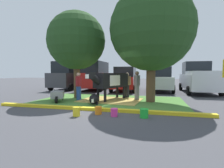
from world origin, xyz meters
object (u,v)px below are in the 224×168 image
object	(u,v)px
person_handler	(127,84)
bucket_pink	(114,112)
calf_lying	(94,99)
person_visitor_far	(137,85)
sedan_silver	(160,79)
bucket_yellow	(76,111)
bucket_orange	(98,110)
cow_holstein	(110,81)
suv_dark_grey	(69,76)
suv_black	(95,76)
shade_tree_left	(76,41)
wheelbarrow	(58,95)
shade_tree_right	(152,29)
person_visitor_near	(79,86)
bucket_green	(144,113)
pickup_truck_maroon	(198,78)
sedan_red	(125,79)

from	to	relation	value
person_handler	bucket_pink	distance (m)	4.69
calf_lying	person_handler	bearing A→B (deg)	63.36
person_visitor_far	sedan_silver	bearing A→B (deg)	75.30
bucket_yellow	bucket_orange	size ratio (longest dim) A/B	1.16
calf_lying	bucket_pink	distance (m)	2.65
cow_holstein	calf_lying	xyz separation A→B (m)	(-0.51, -1.22, -0.87)
suv_dark_grey	person_handler	bearing A→B (deg)	-33.48
bucket_orange	suv_black	world-z (taller)	suv_black
calf_lying	suv_black	distance (m)	7.07
shade_tree_left	person_handler	xyz separation A→B (m)	(2.93, 0.88, -2.61)
wheelbarrow	shade_tree_right	bearing A→B (deg)	14.30
shade_tree_left	suv_dark_grey	xyz separation A→B (m)	(-3.22, 4.94, -2.16)
shade_tree_left	shade_tree_right	bearing A→B (deg)	-5.20
sedan_silver	wheelbarrow	bearing A→B (deg)	-127.89
person_visitor_near	bucket_green	distance (m)	4.75
person_handler	pickup_truck_maroon	world-z (taller)	pickup_truck_maroon
person_visitor_far	pickup_truck_maroon	xyz separation A→B (m)	(4.16, 4.81, 0.25)
calf_lying	wheelbarrow	size ratio (longest dim) A/B	0.85
cow_holstein	suv_dark_grey	xyz separation A→B (m)	(-5.42, 5.32, 0.17)
bucket_orange	suv_dark_grey	bearing A→B (deg)	124.22
sedan_silver	pickup_truck_maroon	bearing A→B (deg)	-7.73
bucket_yellow	shade_tree_right	bearing A→B (deg)	56.31
shade_tree_right	cow_holstein	xyz separation A→B (m)	(-2.18, 0.02, -2.65)
sedan_red	bucket_green	bearing A→B (deg)	-75.97
wheelbarrow	sedan_silver	world-z (taller)	sedan_silver
pickup_truck_maroon	bucket_yellow	bearing A→B (deg)	-123.26
shade_tree_left	cow_holstein	xyz separation A→B (m)	(2.20, -0.38, -2.32)
calf_lying	bucket_pink	xyz separation A→B (m)	(1.54, -2.15, -0.09)
cow_holstein	bucket_pink	world-z (taller)	cow_holstein
pickup_truck_maroon	person_visitor_near	bearing A→B (deg)	-141.91
bucket_yellow	bucket_green	distance (m)	2.36
wheelbarrow	suv_dark_grey	distance (m)	7.20
cow_holstein	calf_lying	world-z (taller)	cow_holstein
cow_holstein	calf_lying	bearing A→B (deg)	-112.67
shade_tree_right	person_visitor_near	xyz separation A→B (m)	(-3.87, -0.45, -2.93)
bucket_green	sedan_silver	world-z (taller)	sedan_silver
shade_tree_right	calf_lying	size ratio (longest dim) A/B	4.44
suv_dark_grey	sedan_silver	bearing A→B (deg)	2.01
cow_holstein	suv_black	bearing A→B (deg)	117.94
calf_lying	bucket_green	size ratio (longest dim) A/B	4.29
shade_tree_right	calf_lying	distance (m)	4.58
bucket_orange	sedan_silver	size ratio (longest dim) A/B	0.06
person_visitor_far	shade_tree_left	bearing A→B (deg)	-179.33
bucket_pink	shade_tree_right	bearing A→B (deg)	71.12
person_visitor_far	suv_dark_grey	bearing A→B (deg)	144.37
shade_tree_left	cow_holstein	world-z (taller)	shade_tree_left
bucket_orange	suv_dark_grey	xyz separation A→B (m)	(-5.81, 8.54, 1.12)
sedan_silver	bucket_orange	bearing A→B (deg)	-105.15
wheelbarrow	person_visitor_near	bearing A→B (deg)	41.60
bucket_green	pickup_truck_maroon	world-z (taller)	pickup_truck_maroon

